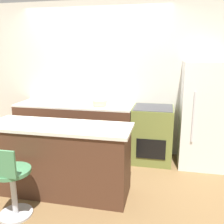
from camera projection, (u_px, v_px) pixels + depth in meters
ground_plane at (87, 162)px, 4.08m from camera, size 14.00×14.00×0.00m
wall_back at (97, 79)px, 4.41m from camera, size 8.00×0.06×2.60m
back_counter at (75, 129)px, 4.35m from camera, size 2.00×0.62×0.90m
kitchen_island at (60, 159)px, 3.14m from camera, size 1.80×0.61×0.90m
oven_range at (152, 134)px, 4.08m from camera, size 0.64×0.63×0.90m
refrigerator at (204, 115)px, 3.83m from camera, size 0.71×0.65×1.63m
stool_chair at (11, 183)px, 2.65m from camera, size 0.40×0.40×0.84m
kettle at (51, 99)px, 4.27m from camera, size 0.16×0.16×0.18m
mixing_bowl at (100, 103)px, 4.10m from camera, size 0.24×0.24×0.08m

